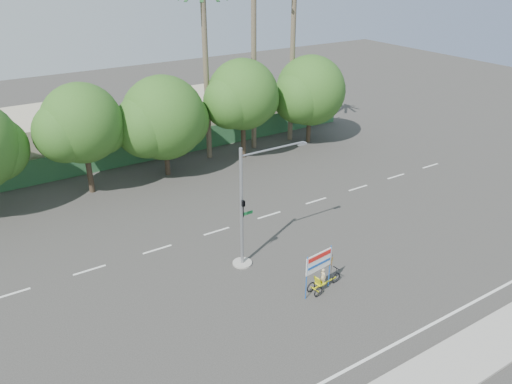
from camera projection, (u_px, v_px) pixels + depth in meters
ground at (321, 286)px, 26.41m from camera, size 120.00×120.00×0.00m
sidewalk_near at (436, 377)px, 20.68m from camera, size 50.00×2.40×0.12m
fence at (162, 147)px, 42.35m from camera, size 38.00×0.08×2.00m
building_left at (24, 142)px, 40.53m from camera, size 12.00×8.00×4.00m
building_right at (219, 110)px, 49.27m from camera, size 14.00×8.00×3.60m
tree_left at (82, 126)px, 34.53m from camera, size 6.66×5.60×8.07m
tree_center at (163, 120)px, 37.67m from camera, size 7.62×6.40×7.85m
tree_right at (242, 97)px, 40.70m from camera, size 6.90×5.80×8.36m
tree_far_right at (310, 93)px, 44.33m from camera, size 7.38×6.20×7.94m
palm_tall at (254, 26)px, 40.56m from camera, size 3.73×3.79×17.45m
palm_mid at (293, 36)px, 42.94m from camera, size 3.73×3.79×15.45m
palm_short at (205, 52)px, 39.09m from camera, size 3.73×3.79×14.45m
traffic_signal at (247, 217)px, 27.12m from camera, size 4.72×1.10×7.00m
trike_billboard at (321, 274)px, 25.58m from camera, size 2.58×0.73×2.55m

